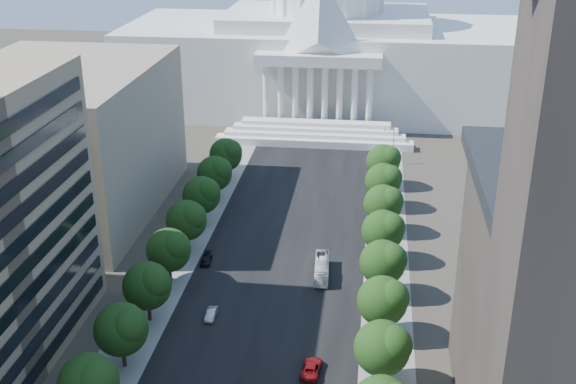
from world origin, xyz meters
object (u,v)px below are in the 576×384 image
at_px(car_silver, 211,314).
at_px(city_bus, 322,268).
at_px(car_red, 311,368).
at_px(car_dark_b, 206,259).

relative_size(car_silver, city_bus, 0.39).
height_order(car_red, car_dark_b, car_red).
relative_size(car_dark_b, city_bus, 0.44).
bearing_deg(city_bus, car_silver, -139.20).
height_order(car_silver, car_dark_b, car_silver).
height_order(car_silver, car_red, car_red).
bearing_deg(car_dark_b, car_red, -58.10).
bearing_deg(city_bus, car_red, -91.55).
relative_size(car_red, city_bus, 0.55).
bearing_deg(car_dark_b, city_bus, -10.17).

